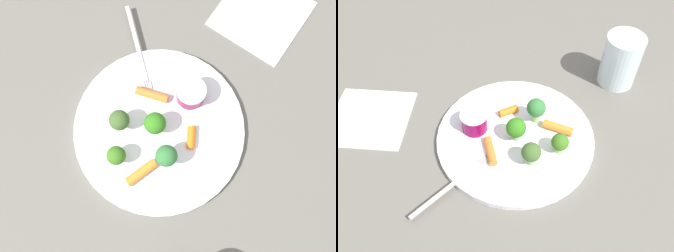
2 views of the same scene
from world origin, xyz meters
The scene contains 12 objects.
ground_plane centered at (0.00, 0.00, 0.00)m, with size 2.40×2.40×0.00m, color #635E57.
plate centered at (0.00, 0.00, 0.01)m, with size 0.28×0.28×0.01m, color white.
sauce_cup centered at (0.02, 0.07, 0.03)m, with size 0.05×0.05×0.04m.
broccoli_floret_0 centered at (0.03, -0.04, 0.04)m, with size 0.03×0.03×0.05m.
broccoli_floret_1 centered at (-0.06, -0.02, 0.04)m, with size 0.03×0.03×0.05m.
broccoli_floret_2 centered at (-0.04, -0.07, 0.04)m, with size 0.03×0.03×0.04m.
broccoli_floret_3 centered at (-0.01, 0.00, 0.04)m, with size 0.03×0.03×0.05m.
carrot_stick_0 centered at (-0.04, 0.05, 0.02)m, with size 0.01×0.01×0.05m, color orange.
carrot_stick_1 centered at (0.01, -0.08, 0.02)m, with size 0.02×0.02×0.05m, color orange.
carrot_stick_2 centered at (0.05, 0.01, 0.02)m, with size 0.01×0.01×0.04m, color orange.
fork centered at (-0.09, 0.11, 0.01)m, with size 0.12×0.13×0.00m.
napkin centered at (0.07, 0.27, 0.00)m, with size 0.14×0.15×0.00m, color silver.
Camera 1 is at (0.08, -0.12, 0.65)m, focal length 43.07 mm.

